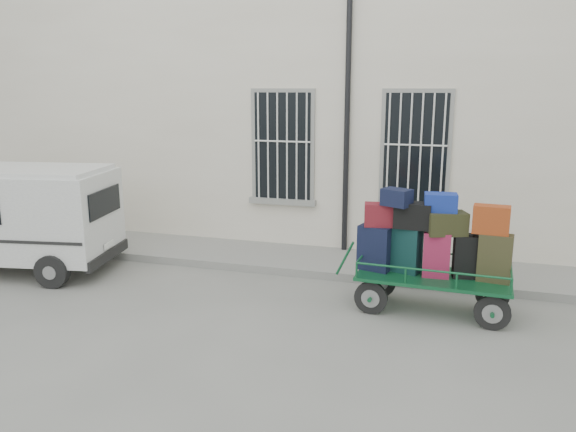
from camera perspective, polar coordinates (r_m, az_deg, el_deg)
The scene contains 5 objects.
ground at distance 9.40m, azimuth -3.48°, elevation -8.62°, with size 80.00×80.00×0.00m, color slate.
building at distance 14.04m, azimuth 4.11°, elevation 11.07°, with size 24.00×5.15×6.00m.
sidewalk at distance 11.35m, azimuth 0.29°, elevation -4.36°, with size 24.00×1.70×0.15m, color gray.
luggage_cart at distance 8.93m, azimuth 14.34°, elevation -3.21°, with size 2.74×1.18×1.94m.
van at distance 11.86m, azimuth -26.63°, elevation 0.35°, with size 4.18×2.29×2.00m.
Camera 1 is at (3.00, -8.21, 3.45)m, focal length 35.00 mm.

